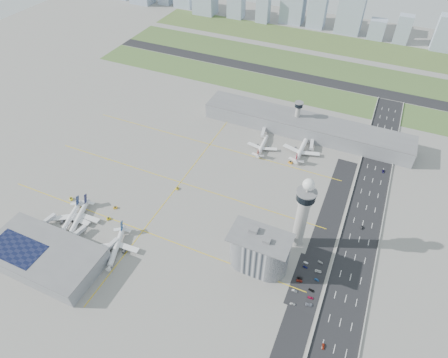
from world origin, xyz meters
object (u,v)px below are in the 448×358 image
at_px(jet_bridge_near_1, 71,240).
at_px(car_lot_7, 311,298).
at_px(tug_3, 177,188).
at_px(car_hw_4, 375,131).
at_px(tug_4, 265,148).
at_px(car_hw_0, 323,346).
at_px(airplane_far_b, 302,147).
at_px(car_lot_2, 299,281).
at_px(secondary_tower, 298,114).
at_px(tug_0, 71,199).
at_px(airplane_near_b, 78,216).
at_px(car_lot_5, 306,263).
at_px(car_lot_8, 311,290).
at_px(airplane_near_a, 68,218).
at_px(car_lot_11, 320,262).
at_px(car_lot_0, 293,304).
at_px(car_lot_10, 318,271).
at_px(car_hw_1, 362,228).
at_px(airplane_near_c, 115,246).
at_px(control_tower, 303,211).
at_px(car_hw_2, 383,171).
at_px(jet_bridge_near_2, 104,253).
at_px(car_lot_1, 294,291).
at_px(car_lot_9, 317,280).
at_px(car_lot_3, 300,278).
at_px(tug_5, 290,162).
at_px(car_lot_6, 309,304).
at_px(admin_building, 259,251).
at_px(airplane_far_a, 262,144).
at_px(car_lot_4, 305,267).
at_px(tug_1, 108,219).
at_px(jet_bridge_near_0, 41,227).
at_px(tug_2, 115,208).
at_px(jet_bridge_far_0, 264,130).

height_order(jet_bridge_near_1, car_lot_7, jet_bridge_near_1).
height_order(tug_3, car_hw_4, tug_3).
xyz_separation_m(tug_4, car_hw_0, (95.91, -167.39, -0.25)).
height_order(airplane_far_b, car_lot_2, airplane_far_b).
height_order(secondary_tower, tug_0, secondary_tower).
distance_m(airplane_near_b, car_hw_0, 201.40).
xyz_separation_m(car_lot_5, car_lot_8, (9.08, -20.05, 0.08)).
distance_m(airplane_near_a, car_hw_4, 304.21).
bearing_deg(car_lot_11, tug_4, 45.23).
bearing_deg(car_lot_8, car_lot_0, 158.94).
height_order(car_lot_10, car_hw_1, car_lot_10).
relative_size(airplane_near_c, tug_0, 12.19).
xyz_separation_m(airplane_near_c, jet_bridge_near_1, (-35.79, -7.08, -2.78)).
xyz_separation_m(control_tower, car_hw_2, (50.08, 109.78, -34.44)).
bearing_deg(jet_bridge_near_2, car_lot_2, -64.69).
bearing_deg(car_lot_1, airplane_far_b, 7.84).
bearing_deg(car_lot_9, airplane_far_b, 29.05).
bearing_deg(car_lot_3, airplane_near_b, 90.27).
xyz_separation_m(tug_5, car_lot_8, (51.34, -122.38, -0.40)).
relative_size(airplane_near_b, car_lot_6, 8.43).
bearing_deg(airplane_near_b, car_hw_1, 94.30).
bearing_deg(admin_building, airplane_far_a, 108.44).
relative_size(admin_building, car_lot_9, 12.73).
distance_m(car_lot_6, car_hw_1, 83.29).
distance_m(car_lot_4, car_hw_4, 191.09).
height_order(jet_bridge_near_1, jet_bridge_near_2, same).
height_order(admin_building, tug_1, admin_building).
height_order(airplane_far_a, car_lot_4, airplane_far_a).
distance_m(tug_4, car_hw_4, 119.16).
bearing_deg(car_lot_7, airplane_near_c, 93.40).
bearing_deg(airplane_near_a, control_tower, 92.93).
height_order(jet_bridge_near_0, car_lot_0, jet_bridge_near_0).
distance_m(car_lot_1, car_hw_0, 39.21).
distance_m(tug_1, car_lot_2, 155.04).
bearing_deg(airplane_near_b, tug_1, 100.60).
relative_size(secondary_tower, car_lot_6, 6.73).
bearing_deg(car_lot_8, car_lot_6, -164.21).
distance_m(control_tower, tug_3, 116.26).
height_order(control_tower, tug_2, control_tower).
distance_m(car_lot_6, car_lot_8, 10.94).
bearing_deg(car_lot_6, car_lot_10, -8.54).
height_order(jet_bridge_far_0, tug_3, jet_bridge_far_0).
relative_size(airplane_far_b, car_hw_0, 11.36).
height_order(tug_4, car_lot_9, tug_4).
relative_size(jet_bridge_near_2, car_hw_1, 3.96).
bearing_deg(control_tower, car_lot_7, -62.43).
distance_m(car_lot_4, car_hw_2, 134.41).
relative_size(jet_bridge_near_1, car_lot_9, 4.24).
height_order(airplane_near_c, jet_bridge_near_2, airplane_near_c).
xyz_separation_m(jet_bridge_near_0, car_lot_7, (206.45, 27.91, -2.29)).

